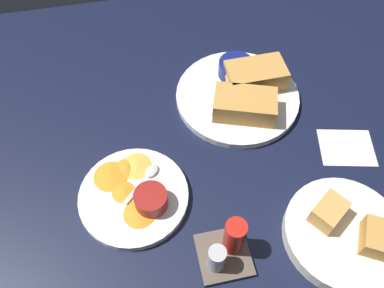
% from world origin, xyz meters
% --- Properties ---
extents(ground_plane, '(1.10, 1.10, 0.03)m').
position_xyz_m(ground_plane, '(0.00, 0.00, -0.01)').
color(ground_plane, black).
extents(plate_sandwich_main, '(0.28, 0.28, 0.02)m').
position_xyz_m(plate_sandwich_main, '(-0.05, -0.13, 0.01)').
color(plate_sandwich_main, white).
rests_on(plate_sandwich_main, ground_plane).
extents(sandwich_half_near, '(0.15, 0.11, 0.05)m').
position_xyz_m(sandwich_half_near, '(-0.05, -0.08, 0.04)').
color(sandwich_half_near, '#C68C42').
rests_on(sandwich_half_near, plate_sandwich_main).
extents(sandwich_half_far, '(0.13, 0.08, 0.05)m').
position_xyz_m(sandwich_half_far, '(-0.10, -0.15, 0.04)').
color(sandwich_half_far, '#C68C42').
rests_on(sandwich_half_far, plate_sandwich_main).
extents(ramekin_dark_sauce, '(0.08, 0.08, 0.04)m').
position_xyz_m(ramekin_dark_sauce, '(-0.06, -0.19, 0.04)').
color(ramekin_dark_sauce, navy).
rests_on(ramekin_dark_sauce, plate_sandwich_main).
extents(spoon_by_dark_ramekin, '(0.05, 0.10, 0.01)m').
position_xyz_m(spoon_by_dark_ramekin, '(-0.04, -0.13, 0.02)').
color(spoon_by_dark_ramekin, silver).
rests_on(spoon_by_dark_ramekin, plate_sandwich_main).
extents(plate_chips_companion, '(0.21, 0.21, 0.02)m').
position_xyz_m(plate_chips_companion, '(0.21, 0.07, 0.01)').
color(plate_chips_companion, white).
rests_on(plate_chips_companion, ground_plane).
extents(ramekin_light_gravy, '(0.06, 0.06, 0.03)m').
position_xyz_m(ramekin_light_gravy, '(0.18, 0.10, 0.03)').
color(ramekin_light_gravy, maroon).
rests_on(ramekin_light_gravy, plate_chips_companion).
extents(spoon_by_gravy_ramekin, '(0.08, 0.08, 0.01)m').
position_xyz_m(spoon_by_gravy_ramekin, '(0.17, 0.04, 0.02)').
color(spoon_by_gravy_ramekin, silver).
rests_on(spoon_by_gravy_ramekin, plate_chips_companion).
extents(plantain_chip_scatter, '(0.13, 0.18, 0.01)m').
position_xyz_m(plantain_chip_scatter, '(0.21, 0.05, 0.02)').
color(plantain_chip_scatter, orange).
rests_on(plantain_chip_scatter, plate_chips_companion).
extents(bread_basket_rear, '(0.21, 0.21, 0.07)m').
position_xyz_m(bread_basket_rear, '(-0.15, 0.22, 0.02)').
color(bread_basket_rear, silver).
rests_on(bread_basket_rear, ground_plane).
extents(condiment_caddy, '(0.09, 0.09, 0.10)m').
position_xyz_m(condiment_caddy, '(0.06, 0.21, 0.03)').
color(condiment_caddy, brown).
rests_on(condiment_caddy, ground_plane).
extents(paper_napkin_folded, '(0.13, 0.11, 0.00)m').
position_xyz_m(paper_napkin_folded, '(-0.24, 0.05, 0.00)').
color(paper_napkin_folded, white).
rests_on(paper_napkin_folded, ground_plane).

